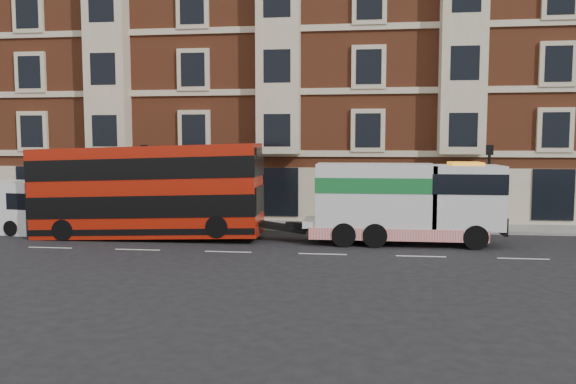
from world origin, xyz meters
name	(u,v)px	position (x,y,z in m)	size (l,w,h in m)	color
ground	(228,252)	(0.00, 0.00, 0.00)	(120.00, 120.00, 0.00)	black
sidewalk	(258,225)	(0.00, 7.50, 0.07)	(90.00, 3.00, 0.15)	slate
victorian_terrace	(284,61)	(0.50, 15.00, 10.07)	(45.00, 12.00, 20.40)	brown
lamp_post_west	(145,179)	(-6.00, 6.20, 2.68)	(0.35, 0.15, 4.35)	black
lamp_post_east	(489,181)	(12.00, 6.20, 2.68)	(0.35, 0.15, 4.35)	black
double_decker_bus	(147,190)	(-4.62, 2.88, 2.35)	(10.97, 2.52, 4.44)	#A11808
tow_truck	(402,201)	(7.43, 2.88, 1.94)	(8.79, 2.60, 3.66)	silver
pedestrian	(117,208)	(-7.96, 6.92, 0.97)	(0.60, 0.39, 1.65)	#1B2C37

